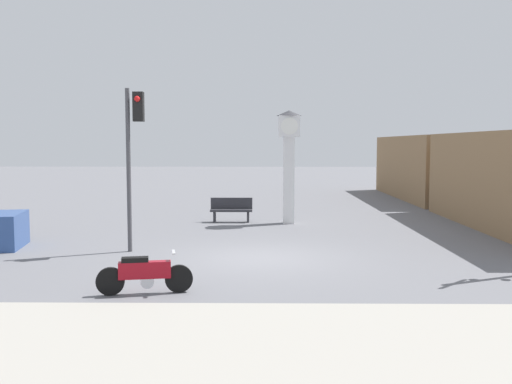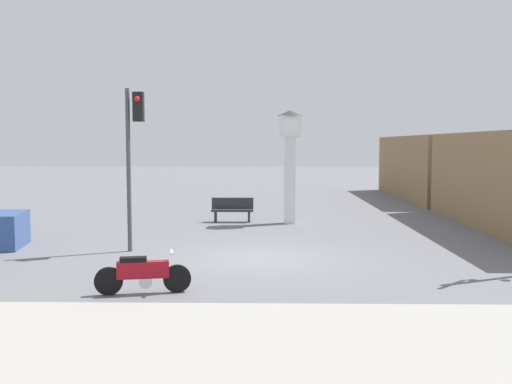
{
  "view_description": "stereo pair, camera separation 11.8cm",
  "coord_description": "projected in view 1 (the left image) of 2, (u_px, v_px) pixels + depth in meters",
  "views": [
    {
      "loc": [
        0.09,
        -14.67,
        2.98
      ],
      "look_at": [
        -0.12,
        1.7,
        1.59
      ],
      "focal_mm": 40.0,
      "sensor_mm": 36.0,
      "label": 1
    },
    {
      "loc": [
        0.21,
        -14.66,
        2.98
      ],
      "look_at": [
        -0.12,
        1.7,
        1.59
      ],
      "focal_mm": 40.0,
      "sensor_mm": 36.0,
      "label": 2
    }
  ],
  "objects": [
    {
      "name": "traffic_light",
      "position": [
        133.0,
        140.0,
        15.55
      ],
      "size": [
        0.5,
        0.35,
        4.49
      ],
      "color": "#47474C",
      "rests_on": "ground_plane"
    },
    {
      "name": "freight_train",
      "position": [
        459.0,
        173.0,
        25.5
      ],
      "size": [
        2.8,
        23.1,
        3.4
      ],
      "color": "olive",
      "rests_on": "ground_plane"
    },
    {
      "name": "motorcycle",
      "position": [
        145.0,
        274.0,
        11.31
      ],
      "size": [
        1.88,
        0.53,
        0.84
      ],
      "rotation": [
        0.0,
        0.0,
        0.18
      ],
      "color": "black",
      "rests_on": "ground_plane"
    },
    {
      "name": "ground_plane",
      "position": [
        260.0,
        258.0,
        14.87
      ],
      "size": [
        120.0,
        120.0,
        0.0
      ],
      "primitive_type": "plane",
      "color": "slate"
    },
    {
      "name": "clock_tower",
      "position": [
        289.0,
        149.0,
        21.19
      ],
      "size": [
        0.93,
        0.93,
        4.22
      ],
      "color": "white",
      "rests_on": "ground_plane"
    },
    {
      "name": "sidewalk_strip",
      "position": [
        256.0,
        372.0,
        7.32
      ],
      "size": [
        36.0,
        6.0,
        0.1
      ],
      "color": "#9E998E",
      "rests_on": "ground_plane"
    },
    {
      "name": "bench",
      "position": [
        231.0,
        209.0,
        21.77
      ],
      "size": [
        1.6,
        0.44,
        0.92
      ],
      "color": "#2D2D33",
      "rests_on": "ground_plane"
    }
  ]
}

